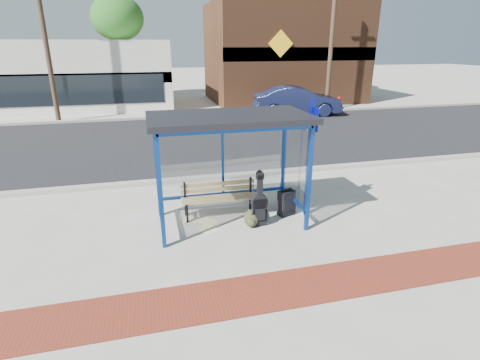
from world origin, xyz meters
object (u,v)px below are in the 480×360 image
object	(u,v)px
parked_car	(297,101)
guitar_bag	(259,207)
fire_hydrant	(339,102)
bench	(219,196)
backpack	(251,219)
suitcase	(286,203)

from	to	relation	value
parked_car	guitar_bag	bearing A→B (deg)	162.02
guitar_bag	fire_hydrant	xyz separation A→B (m)	(9.28, 13.79, -0.01)
guitar_bag	fire_hydrant	distance (m)	16.62
bench	parked_car	xyz separation A→B (m)	(6.77, 11.83, 0.33)
backpack	bench	bearing A→B (deg)	141.28
guitar_bag	fire_hydrant	world-z (taller)	guitar_bag
bench	guitar_bag	distance (m)	1.06
backpack	suitcase	bearing A→B (deg)	37.61
backpack	fire_hydrant	world-z (taller)	fire_hydrant
bench	suitcase	distance (m)	1.57
bench	guitar_bag	bearing A→B (deg)	-45.51
bench	parked_car	bearing A→B (deg)	61.17
suitcase	backpack	bearing A→B (deg)	-177.14
fire_hydrant	backpack	bearing A→B (deg)	-124.46
bench	guitar_bag	xyz separation A→B (m)	(0.73, -0.77, -0.03)
parked_car	fire_hydrant	distance (m)	3.48
suitcase	fire_hydrant	distance (m)	15.89
parked_car	backpack	bearing A→B (deg)	161.36
backpack	fire_hydrant	bearing A→B (deg)	71.64
suitcase	parked_car	size ratio (longest dim) A/B	0.14
bench	suitcase	world-z (taller)	bench
guitar_bag	parked_car	xyz separation A→B (m)	(6.04, 12.60, 0.36)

